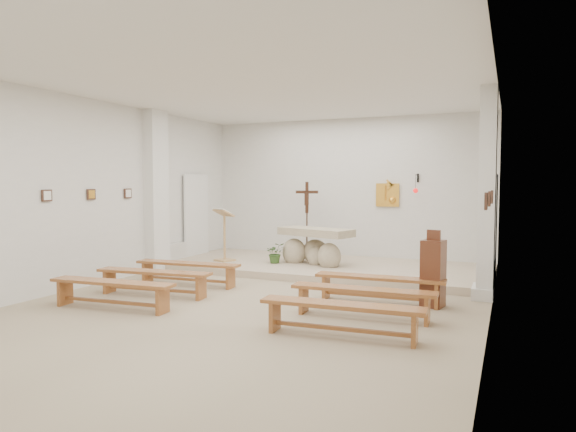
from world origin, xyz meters
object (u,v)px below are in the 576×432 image
at_px(bench_left_front, 188,268).
at_px(bench_right_second, 363,296).
at_px(crucifix_stand, 307,214).
at_px(bench_left_third, 112,288).
at_px(lectern, 224,235).
at_px(bench_left_second, 154,277).
at_px(donation_pedestal, 433,273).
at_px(bench_right_front, 379,283).
at_px(bench_right_third, 342,312).
at_px(altar, 315,249).

bearing_deg(bench_left_front, bench_right_second, -19.49).
relative_size(crucifix_stand, bench_left_third, 0.87).
distance_m(bench_left_front, bench_right_second, 3.80).
height_order(crucifix_stand, bench_left_front, crucifix_stand).
height_order(lectern, bench_left_second, lectern).
height_order(bench_right_second, bench_left_third, same).
bearing_deg(donation_pedestal, bench_left_third, -144.01).
height_order(crucifix_stand, bench_right_front, crucifix_stand).
bearing_deg(crucifix_stand, bench_left_second, -110.08).
bearing_deg(bench_right_third, altar, 110.90).
xyz_separation_m(donation_pedestal, bench_right_second, (-0.82, -1.12, -0.20)).
relative_size(donation_pedestal, bench_left_front, 0.58).
distance_m(lectern, bench_right_third, 5.78).
bearing_deg(altar, bench_right_front, -33.14).
xyz_separation_m(bench_right_front, bench_right_second, (0.00, -1.00, 0.00)).
relative_size(bench_left_front, bench_right_front, 1.00).
height_order(lectern, crucifix_stand, crucifix_stand).
xyz_separation_m(lectern, bench_right_third, (4.09, -4.06, -0.42)).
xyz_separation_m(bench_left_second, bench_right_second, (3.67, 0.00, 0.00)).
relative_size(bench_left_second, bench_left_third, 1.00).
distance_m(altar, bench_right_second, 4.05).
height_order(altar, bench_left_third, altar).
bearing_deg(bench_right_second, donation_pedestal, 51.48).
relative_size(bench_right_front, bench_right_second, 1.00).
height_order(crucifix_stand, donation_pedestal, crucifix_stand).
height_order(bench_left_front, bench_right_third, same).
distance_m(bench_left_third, bench_right_third, 3.67).
relative_size(bench_right_front, bench_right_third, 1.00).
bearing_deg(donation_pedestal, bench_left_second, -155.33).
xyz_separation_m(altar, bench_left_third, (-1.63, -4.50, -0.16)).
xyz_separation_m(crucifix_stand, bench_left_front, (-1.09, -3.38, -0.87)).
height_order(bench_right_front, bench_right_third, same).
bearing_deg(bench_left_third, bench_left_second, 85.37).
distance_m(crucifix_stand, bench_right_second, 5.16).
height_order(bench_left_front, bench_left_second, same).
xyz_separation_m(bench_right_front, bench_right_third, (0.00, -2.01, 0.00)).
xyz_separation_m(bench_left_front, bench_right_third, (3.67, -2.01, 0.00)).
distance_m(lectern, donation_pedestal, 5.27).
distance_m(bench_right_front, bench_right_third, 2.01).
bearing_deg(lectern, bench_left_second, -60.30).
bearing_deg(altar, donation_pedestal, -22.15).
bearing_deg(crucifix_stand, bench_left_third, -107.56).
xyz_separation_m(crucifix_stand, bench_left_third, (-1.09, -5.38, -0.87)).
xyz_separation_m(lectern, bench_right_front, (4.09, -2.05, -0.42)).
bearing_deg(bench_left_second, altar, 58.78).
relative_size(bench_left_second, bench_right_second, 1.01).
bearing_deg(donation_pedestal, bench_right_third, -100.39).
bearing_deg(bench_right_second, lectern, 140.67).
bearing_deg(crucifix_stand, donation_pedestal, -49.96).
bearing_deg(crucifix_stand, bench_right_front, -58.78).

